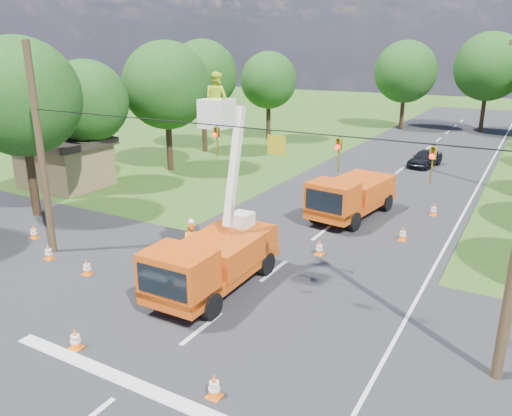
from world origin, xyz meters
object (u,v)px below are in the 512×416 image
Objects in this scene: bucket_truck at (213,249)px; second_truck at (351,196)px; tree_far_a at (406,72)px; traffic_cone_5 at (48,252)px; distant_car at (425,158)px; shed at (65,162)px; traffic_cone_4 at (87,267)px; traffic_cone_6 at (34,232)px; traffic_cone_2 at (319,248)px; tree_far_b at (489,67)px; traffic_cone_1 at (214,386)px; ground_worker at (192,246)px; traffic_cone_0 at (75,339)px; traffic_cone_3 at (403,234)px; tree_left_c at (87,102)px; traffic_cone_7 at (434,209)px; tree_left_f at (269,80)px; traffic_cone_8 at (192,250)px; tree_left_d at (166,86)px; tree_left_e at (203,75)px; tree_left_b at (21,97)px; pole_left at (41,153)px.

second_truck is at bearing 80.85° from bucket_truck.
traffic_cone_5 is at bearing -95.18° from tree_far_a.
distant_car is 25.95m from shed.
traffic_cone_4 is 5.52m from traffic_cone_6.
traffic_cone_2 is 40.06m from tree_far_b.
tree_far_b is (0.79, 49.53, 6.45)m from traffic_cone_1.
tree_far_a reaches higher than ground_worker.
traffic_cone_0 is at bearing -106.05° from bucket_truck.
tree_left_c is at bearing -179.90° from traffic_cone_3.
traffic_cone_1 is 23.82m from shed.
traffic_cone_0 and traffic_cone_3 have the same top height.
traffic_cone_7 is 0.08× the size of tree_left_f.
shed is at bearing 140.22° from traffic_cone_0.
traffic_cone_3 and traffic_cone_6 have the same top height.
distant_car reaches higher than traffic_cone_5.
tree_far_b reaches higher than tree_far_a.
tree_left_d reaches higher than traffic_cone_8.
traffic_cone_8 is (7.87, 1.91, 0.00)m from traffic_cone_6.
traffic_cone_4 is at bearing -65.50° from tree_left_e.
tree_far_a is at bearing 98.99° from traffic_cone_2.
tree_left_b is at bearing 140.48° from traffic_cone_6.
traffic_cone_1 and traffic_cone_3 have the same top height.
pole_left is at bearing -156.15° from traffic_cone_8.
traffic_cone_5 is at bearing -43.83° from shed.
tree_left_d is at bearing 110.14° from pole_left.
traffic_cone_6 and traffic_cone_7 have the same top height.
traffic_cone_4 is 2.64m from traffic_cone_5.
distant_car is 23.37m from traffic_cone_8.
tree_left_c reaches higher than traffic_cone_0.
tree_left_f is at bearing 105.29° from traffic_cone_4.
bucket_truck is 11.17× the size of traffic_cone_7.
tree_left_c is (-17.77, -16.36, 4.78)m from distant_car.
traffic_cone_2 is 1.00× the size of traffic_cone_7.
tree_left_d is 0.97× the size of tree_far_a.
distant_car is at bearing 73.88° from traffic_cone_4.
tree_left_c is (-20.70, -4.59, 5.08)m from traffic_cone_7.
tree_left_c is (-13.50, 7.41, 4.41)m from ground_worker.
traffic_cone_2 is at bearing 8.64° from ground_worker.
traffic_cone_7 is 21.81m from tree_left_c.
traffic_cone_7 is (3.84, 2.56, -0.87)m from second_truck.
ground_worker is at bearing -97.87° from tree_far_b.
traffic_cone_2 is at bearing -57.28° from tree_left_f.
tree_left_d is at bearing 111.07° from traffic_cone_5.
traffic_cone_3 and traffic_cone_5 have the same top height.
traffic_cone_5 is (-7.75, -1.16, -1.32)m from bucket_truck.
ground_worker is 0.22× the size of tree_left_b.
tree_far_b is at bearing 14.04° from tree_far_a.
traffic_cone_2 is 18.49m from tree_left_c.
tree_far_a reaches higher than tree_left_c.
traffic_cone_1 is 49.96m from tree_far_b.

